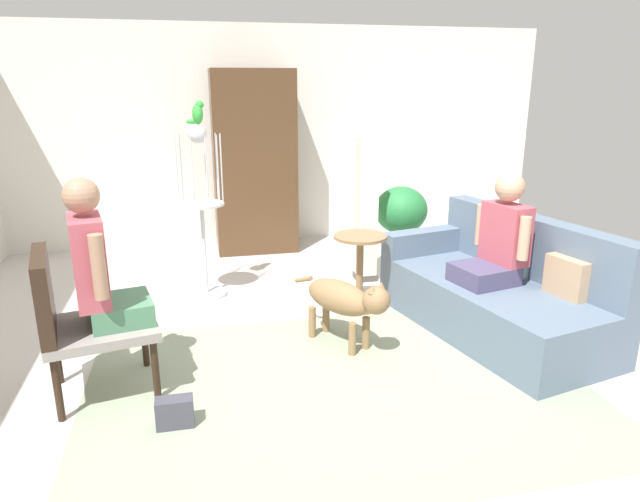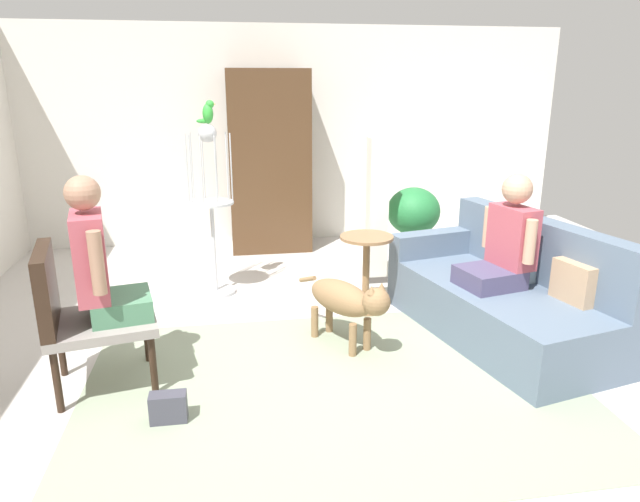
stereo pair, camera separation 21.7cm
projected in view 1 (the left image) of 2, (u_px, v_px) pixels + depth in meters
ground_plane at (345, 365)px, 3.90m from camera, size 7.99×7.99×0.00m
back_wall at (272, 136)px, 6.70m from camera, size 6.66×0.12×2.51m
area_rug at (338, 387)px, 3.60m from camera, size 3.15×2.25×0.01m
couch at (497, 292)px, 4.39m from camera, size 1.27×2.00×0.88m
armchair at (75, 315)px, 3.36m from camera, size 0.75×0.69×0.94m
person_on_couch at (499, 240)px, 4.22m from camera, size 0.55×0.52×0.83m
person_on_armchair at (98, 267)px, 3.34m from camera, size 0.49×0.53×0.90m
round_end_table at (360, 266)px, 4.75m from camera, size 0.44×0.44×0.66m
dog at (345, 299)px, 4.08m from camera, size 0.54×0.81×0.57m
bird_cage_stand at (202, 213)px, 4.95m from camera, size 0.40×0.40×1.53m
parrot at (198, 113)px, 4.70m from camera, size 0.17×0.10×0.20m
potted_plant at (401, 214)px, 5.75m from camera, size 0.53×0.53×0.86m
column_lamp at (366, 211)px, 5.39m from camera, size 0.20×0.20×1.38m
armoire_cabinet at (254, 162)px, 6.33m from camera, size 0.90×0.56×2.01m
handbag at (175, 413)px, 3.18m from camera, size 0.21×0.10×0.18m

